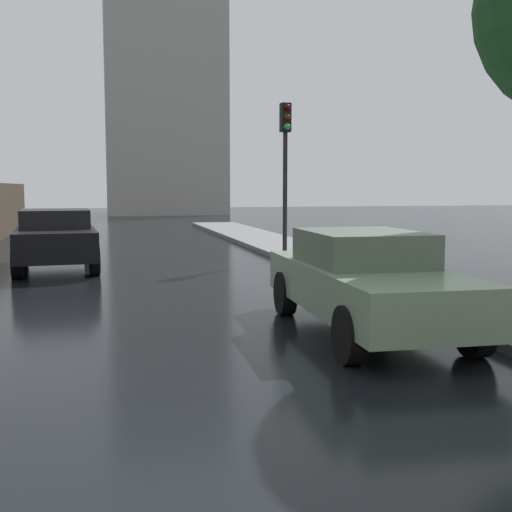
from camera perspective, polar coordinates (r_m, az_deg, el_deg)
car_black_near_kerb at (r=16.15m, az=-17.18°, el=1.51°), size 2.06×4.32×1.43m
car_green_far_ahead at (r=8.83m, az=9.61°, el=-2.09°), size 1.83×4.43×1.36m
traffic_light at (r=17.39m, az=2.61°, el=9.31°), size 0.26×0.39×4.02m
distant_tower at (r=49.12m, az=-8.09°, el=14.30°), size 8.40×6.85×18.12m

